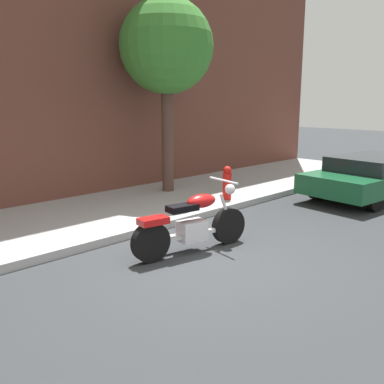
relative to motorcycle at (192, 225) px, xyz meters
name	(u,v)px	position (x,y,z in m)	size (l,w,h in m)	color
ground_plane	(199,261)	(-0.22, -0.37, -0.44)	(60.00, 60.00, 0.00)	#303335
sidewalk	(88,217)	(-0.22, 2.76, -0.37)	(20.54, 3.13, 0.14)	#A3A3A3
motorcycle	(192,225)	(0.00, 0.00, 0.00)	(2.09, 0.76, 1.10)	black
parked_car_green	(375,175)	(6.00, -0.38, 0.11)	(4.37, 2.12, 1.03)	black
street_tree	(166,48)	(2.40, 3.29, 3.11)	(2.21, 2.21, 4.70)	#4E362E
fire_hydrant	(227,186)	(2.72, 1.62, 0.02)	(0.20, 0.20, 0.91)	red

